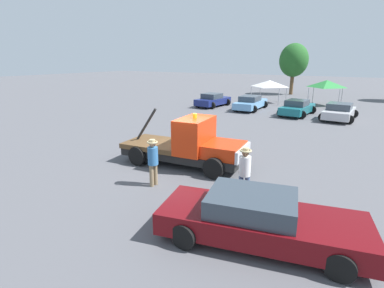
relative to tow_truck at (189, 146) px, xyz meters
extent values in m
plane|color=#545459|center=(-0.35, -0.03, -0.94)|extent=(160.00, 160.00, 0.00)
cube|color=black|center=(-0.35, -0.03, -0.42)|extent=(5.69, 2.38, 0.35)
cube|color=red|center=(1.64, 0.16, 0.03)|extent=(1.71, 1.90, 0.55)
cube|color=silver|center=(2.46, 0.23, 0.01)|extent=(0.30, 1.87, 0.50)
cube|color=red|center=(0.26, 0.02, 0.52)|extent=(1.41, 2.18, 1.52)
cube|color=brown|center=(-1.72, -0.16, -0.13)|extent=(2.95, 2.33, 0.22)
cylinder|color=black|center=(-2.26, -0.21, 0.76)|extent=(1.19, 0.23, 1.63)
cylinder|color=orange|center=(0.26, 0.02, 1.38)|extent=(0.18, 0.18, 0.20)
cylinder|color=black|center=(1.47, 1.13, -0.50)|extent=(0.88, 0.26, 0.88)
cylinder|color=black|center=(1.65, -0.83, -0.50)|extent=(0.88, 0.26, 0.88)
cylinder|color=black|center=(-2.23, 0.78, -0.50)|extent=(0.88, 0.26, 0.88)
cylinder|color=black|center=(-2.04, -1.18, -0.50)|extent=(0.88, 0.26, 0.88)
cube|color=#5B0A0F|center=(4.69, -4.05, -0.40)|extent=(5.61, 3.03, 0.60)
cube|color=#333D47|center=(4.43, -4.10, 0.15)|extent=(2.55, 2.15, 0.50)
cylinder|color=black|center=(6.26, -2.76, -0.60)|extent=(0.68, 0.22, 0.68)
cylinder|color=black|center=(6.65, -4.57, -0.60)|extent=(0.68, 0.22, 0.68)
cylinder|color=black|center=(2.72, -3.52, -0.60)|extent=(0.68, 0.22, 0.68)
cylinder|color=black|center=(3.12, -5.34, -0.60)|extent=(0.68, 0.22, 0.68)
cylinder|color=#475B84|center=(3.25, -1.91, -0.51)|extent=(0.16, 0.16, 0.87)
cylinder|color=#475B84|center=(3.47, -1.89, -0.51)|extent=(0.16, 0.16, 0.87)
cylinder|color=white|center=(3.36, -1.90, 0.27)|extent=(0.40, 0.40, 0.69)
sphere|color=brown|center=(3.36, -1.90, 0.73)|extent=(0.23, 0.23, 0.23)
torus|color=tan|center=(3.36, -1.90, 0.81)|extent=(0.41, 0.41, 0.06)
cylinder|color=tan|center=(3.36, -1.90, 0.86)|extent=(0.21, 0.21, 0.11)
cylinder|color=#847051|center=(-0.02, -2.71, -0.51)|extent=(0.16, 0.16, 0.85)
cylinder|color=#847051|center=(0.00, -2.49, -0.51)|extent=(0.16, 0.16, 0.85)
cylinder|color=teal|center=(-0.01, -2.60, 0.25)|extent=(0.39, 0.39, 0.68)
sphere|color=#A87A56|center=(-0.01, -2.60, 0.71)|extent=(0.23, 0.23, 0.23)
torus|color=tan|center=(-0.01, -2.60, 0.79)|extent=(0.41, 0.41, 0.06)
cylinder|color=tan|center=(-0.01, -2.60, 0.83)|extent=(0.21, 0.21, 0.10)
cube|color=navy|center=(-7.13, 16.16, -0.40)|extent=(2.19, 4.40, 0.60)
cube|color=#333D47|center=(-7.15, 15.95, 0.15)|extent=(1.73, 1.93, 0.50)
cylinder|color=black|center=(-7.83, 17.68, -0.60)|extent=(0.68, 0.22, 0.68)
cylinder|color=black|center=(-6.15, 17.51, -0.60)|extent=(0.68, 0.22, 0.68)
cylinder|color=black|center=(-8.11, 14.81, -0.60)|extent=(0.68, 0.22, 0.68)
cylinder|color=black|center=(-6.44, 14.64, -0.60)|extent=(0.68, 0.22, 0.68)
cube|color=#669ED1|center=(-3.16, 16.26, -0.40)|extent=(1.92, 4.93, 0.60)
cube|color=#333D47|center=(-3.16, 16.01, 0.15)|extent=(1.64, 2.09, 0.50)
cylinder|color=black|center=(-4.06, 17.90, -0.60)|extent=(0.68, 0.22, 0.68)
cylinder|color=black|center=(-2.34, 17.94, -0.60)|extent=(0.68, 0.22, 0.68)
cylinder|color=black|center=(-3.98, 14.58, -0.60)|extent=(0.68, 0.22, 0.68)
cylinder|color=black|center=(-2.26, 14.62, -0.60)|extent=(0.68, 0.22, 0.68)
cube|color=#196670|center=(1.31, 15.54, -0.40)|extent=(2.19, 4.59, 0.60)
cube|color=#333D47|center=(1.29, 15.31, 0.15)|extent=(1.75, 2.00, 0.50)
cylinder|color=black|center=(0.59, 17.12, -0.60)|extent=(0.68, 0.22, 0.68)
cylinder|color=black|center=(2.30, 16.97, -0.60)|extent=(0.68, 0.22, 0.68)
cylinder|color=black|center=(0.32, 14.10, -0.60)|extent=(0.68, 0.22, 0.68)
cylinder|color=black|center=(2.03, 13.95, -0.60)|extent=(0.68, 0.22, 0.68)
cube|color=#B7B7BC|center=(4.61, 15.23, -0.40)|extent=(2.11, 4.41, 0.60)
cube|color=#333D47|center=(4.60, 15.01, 0.15)|extent=(1.77, 1.89, 0.50)
cylinder|color=black|center=(3.76, 16.74, -0.60)|extent=(0.68, 0.22, 0.68)
cylinder|color=black|center=(5.59, 16.66, -0.60)|extent=(0.68, 0.22, 0.68)
cylinder|color=black|center=(3.63, 13.80, -0.60)|extent=(0.68, 0.22, 0.68)
cylinder|color=black|center=(5.46, 13.72, -0.60)|extent=(0.68, 0.22, 0.68)
cylinder|color=#9E9EA3|center=(-4.67, 20.39, -0.07)|extent=(0.07, 0.07, 1.74)
cylinder|color=#9E9EA3|center=(-1.64, 20.39, -0.07)|extent=(0.07, 0.07, 1.74)
cylinder|color=#9E9EA3|center=(-4.67, 23.42, -0.07)|extent=(0.07, 0.07, 1.74)
cylinder|color=#9E9EA3|center=(-1.64, 23.42, -0.07)|extent=(0.07, 0.07, 1.74)
pyramid|color=white|center=(-3.15, 21.91, 1.14)|extent=(3.03, 3.03, 0.68)
cylinder|color=#9E9EA3|center=(1.08, 21.30, -0.01)|extent=(0.07, 0.07, 1.86)
cylinder|color=#9E9EA3|center=(3.93, 21.30, -0.01)|extent=(0.07, 0.07, 1.86)
cylinder|color=#9E9EA3|center=(1.08, 24.15, -0.01)|extent=(0.07, 0.07, 1.86)
cylinder|color=#9E9EA3|center=(3.93, 24.15, -0.01)|extent=(0.07, 0.07, 1.86)
pyramid|color=#287F38|center=(2.50, 22.72, 1.28)|extent=(2.85, 2.85, 0.72)
cylinder|color=brown|center=(-2.92, 31.10, 0.22)|extent=(0.47, 0.47, 2.33)
ellipsoid|color=#235B23|center=(-2.92, 31.10, 3.55)|extent=(3.73, 3.73, 4.33)
camera|label=1|loc=(6.73, -10.95, 3.75)|focal=28.00mm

